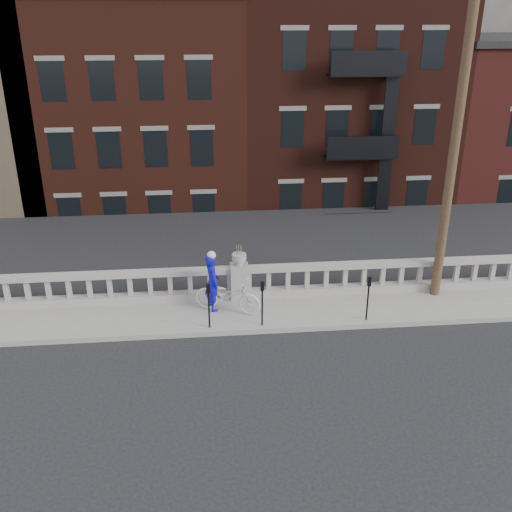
{
  "coord_description": "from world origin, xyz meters",
  "views": [
    {
      "loc": [
        -1.03,
        -12.01,
        8.32
      ],
      "look_at": [
        0.45,
        3.2,
        1.85
      ],
      "focal_mm": 40.0,
      "sensor_mm": 36.0,
      "label": 1
    }
  ],
  "objects": [
    {
      "name": "parking_meter_c",
      "position": [
        3.57,
        2.15,
        1.0
      ],
      "size": [
        0.1,
        0.09,
        1.36
      ],
      "color": "black",
      "rests_on": "sidewalk"
    },
    {
      "name": "parking_meter_a",
      "position": [
        -0.98,
        2.15,
        1.0
      ],
      "size": [
        0.1,
        0.09,
        1.36
      ],
      "color": "black",
      "rests_on": "sidewalk"
    },
    {
      "name": "utility_pole",
      "position": [
        6.2,
        3.6,
        5.24
      ],
      "size": [
        1.6,
        0.28,
        10.0
      ],
      "color": "#422D1E",
      "rests_on": "sidewalk"
    },
    {
      "name": "balustrade",
      "position": [
        0.0,
        3.95,
        0.64
      ],
      "size": [
        28.0,
        0.34,
        1.03
      ],
      "color": "gray",
      "rests_on": "sidewalk"
    },
    {
      "name": "lower_level",
      "position": [
        0.56,
        23.04,
        2.63
      ],
      "size": [
        80.0,
        44.0,
        20.8
      ],
      "color": "#605E59",
      "rests_on": "ground"
    },
    {
      "name": "planter_pedestal",
      "position": [
        0.0,
        3.95,
        0.83
      ],
      "size": [
        0.55,
        0.55,
        1.76
      ],
      "color": "gray",
      "rests_on": "sidewalk"
    },
    {
      "name": "parking_meter_b",
      "position": [
        0.52,
        2.15,
        1.0
      ],
      "size": [
        0.1,
        0.09,
        1.36
      ],
      "color": "black",
      "rests_on": "sidewalk"
    },
    {
      "name": "bicycle",
      "position": [
        -0.41,
        3.06,
        0.68
      ],
      "size": [
        2.14,
        1.42,
        1.06
      ],
      "primitive_type": "imported",
      "rotation": [
        0.0,
        0.0,
        1.18
      ],
      "color": "silver",
      "rests_on": "sidewalk"
    },
    {
      "name": "ground",
      "position": [
        0.0,
        0.0,
        0.0
      ],
      "size": [
        120.0,
        120.0,
        0.0
      ],
      "primitive_type": "plane",
      "color": "black",
      "rests_on": "ground"
    },
    {
      "name": "sidewalk",
      "position": [
        0.0,
        3.0,
        0.07
      ],
      "size": [
        32.0,
        2.2,
        0.15
      ],
      "primitive_type": "cube",
      "color": "gray",
      "rests_on": "ground"
    },
    {
      "name": "cyclist",
      "position": [
        -0.85,
        3.26,
        1.04
      ],
      "size": [
        0.57,
        0.73,
        1.77
      ],
      "primitive_type": "imported",
      "rotation": [
        0.0,
        0.0,
        1.82
      ],
      "color": "#110BAE",
      "rests_on": "sidewalk"
    }
  ]
}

